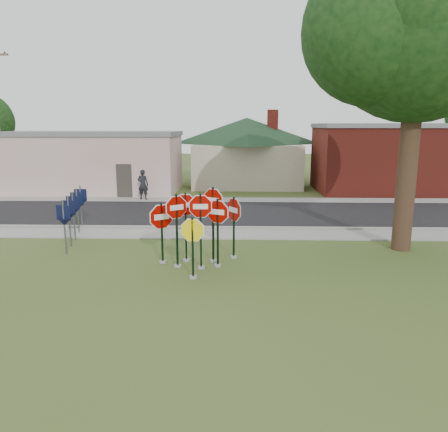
{
  "coord_description": "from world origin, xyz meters",
  "views": [
    {
      "loc": [
        1.23,
        -12.72,
        4.64
      ],
      "look_at": [
        0.81,
        2.0,
        1.57
      ],
      "focal_mm": 35.0,
      "sensor_mm": 36.0,
      "label": 1
    }
  ],
  "objects_px": {
    "stop_sign_left": "(177,221)",
    "oak_tree": "(420,24)",
    "stop_sign_yellow": "(193,241)",
    "pedestrian": "(143,185)",
    "stop_sign_center": "(201,221)"
  },
  "relations": [
    {
      "from": "stop_sign_yellow",
      "to": "stop_sign_left",
      "type": "relative_size",
      "value": 0.79
    },
    {
      "from": "oak_tree",
      "to": "stop_sign_center",
      "type": "bearing_deg",
      "value": -161.38
    },
    {
      "from": "stop_sign_left",
      "to": "stop_sign_yellow",
      "type": "bearing_deg",
      "value": -59.93
    },
    {
      "from": "pedestrian",
      "to": "stop_sign_left",
      "type": "bearing_deg",
      "value": 113.82
    },
    {
      "from": "stop_sign_left",
      "to": "oak_tree",
      "type": "relative_size",
      "value": 0.22
    },
    {
      "from": "stop_sign_left",
      "to": "pedestrian",
      "type": "relative_size",
      "value": 1.36
    },
    {
      "from": "stop_sign_yellow",
      "to": "oak_tree",
      "type": "distance_m",
      "value": 10.79
    },
    {
      "from": "stop_sign_yellow",
      "to": "oak_tree",
      "type": "xyz_separation_m",
      "value": [
        7.59,
        3.44,
        6.85
      ]
    },
    {
      "from": "stop_sign_center",
      "to": "oak_tree",
      "type": "bearing_deg",
      "value": 18.62
    },
    {
      "from": "oak_tree",
      "to": "pedestrian",
      "type": "bearing_deg",
      "value": 138.63
    },
    {
      "from": "stop_sign_left",
      "to": "oak_tree",
      "type": "bearing_deg",
      "value": 16.01
    },
    {
      "from": "stop_sign_center",
      "to": "stop_sign_left",
      "type": "height_order",
      "value": "stop_sign_center"
    },
    {
      "from": "pedestrian",
      "to": "oak_tree",
      "type": "bearing_deg",
      "value": 145.82
    },
    {
      "from": "stop_sign_center",
      "to": "oak_tree",
      "type": "xyz_separation_m",
      "value": [
        7.42,
        2.5,
        6.41
      ]
    },
    {
      "from": "stop_sign_center",
      "to": "pedestrian",
      "type": "xyz_separation_m",
      "value": [
        -4.69,
        13.17,
        -0.61
      ]
    }
  ]
}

